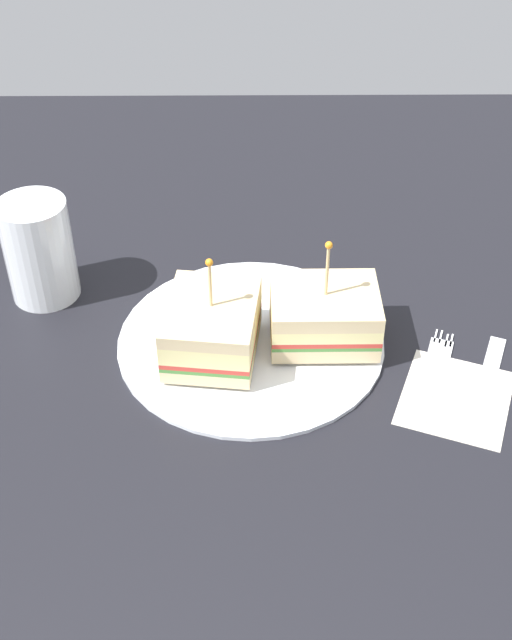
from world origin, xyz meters
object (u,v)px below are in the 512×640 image
object	(u,v)px
napkin	(461,397)
knife	(494,376)
drink_glass	(45,255)
fork	(442,363)
sandwich_half_front	(217,328)
plate	(256,339)
sandwich_half_back	(329,314)

from	to	relation	value
napkin	knife	world-z (taller)	knife
drink_glass	knife	distance (cm)	45.52
fork	knife	world-z (taller)	same
napkin	fork	bearing A→B (deg)	-78.82
fork	sandwich_half_front	bearing A→B (deg)	-3.60
plate	sandwich_half_front	bearing A→B (deg)	28.34
sandwich_half_front	fork	distance (cm)	21.45
plate	sandwich_half_front	distance (cm)	5.14
sandwich_half_front	drink_glass	size ratio (longest dim) A/B	1.02
knife	plate	bearing A→B (deg)	-13.15
napkin	drink_glass	bearing A→B (deg)	-21.82
napkin	knife	bearing A→B (deg)	-143.45
sandwich_half_back	napkin	world-z (taller)	sandwich_half_back
napkin	fork	distance (cm)	4.60
plate	fork	bearing A→B (deg)	169.45
plate	knife	xyz separation A→B (cm)	(-22.00, 5.14, -0.25)
drink_glass	knife	world-z (taller)	drink_glass
sandwich_half_front	drink_glass	bearing A→B (deg)	-29.63
knife	sandwich_half_front	bearing A→B (deg)	-7.12
plate	sandwich_half_back	world-z (taller)	sandwich_half_back
plate	fork	distance (cm)	17.85
napkin	plate	bearing A→B (deg)	-22.87
sandwich_half_front	plate	bearing A→B (deg)	-151.66
sandwich_half_front	napkin	distance (cm)	23.06
drink_glass	fork	xyz separation A→B (cm)	(-38.85, 11.40, -4.60)
sandwich_half_front	drink_glass	xyz separation A→B (cm)	(17.70, -10.07, 1.24)
sandwich_half_front	napkin	world-z (taller)	sandwich_half_front
drink_glass	fork	bearing A→B (deg)	163.65
sandwich_half_back	fork	world-z (taller)	sandwich_half_back
sandwich_half_front	fork	xyz separation A→B (cm)	(-21.15, 1.33, -3.36)
napkin	sandwich_half_front	bearing A→B (deg)	-14.84
drink_glass	fork	distance (cm)	40.75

